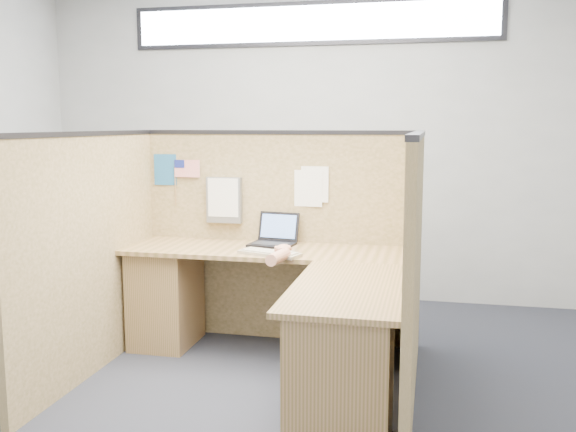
% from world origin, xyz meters
% --- Properties ---
extents(floor, '(5.00, 5.00, 0.00)m').
position_xyz_m(floor, '(0.00, 0.00, 0.00)').
color(floor, black).
rests_on(floor, ground).
extents(wall_back, '(5.00, 0.00, 5.00)m').
position_xyz_m(wall_back, '(0.00, 2.25, 1.40)').
color(wall_back, '#A5A8AB').
rests_on(wall_back, floor).
extents(clerestory_window, '(3.30, 0.04, 0.38)m').
position_xyz_m(clerestory_window, '(0.00, 2.23, 2.45)').
color(clerestory_window, '#232328').
rests_on(clerestory_window, wall_back).
extents(cubicle_partitions, '(2.06, 1.83, 1.53)m').
position_xyz_m(cubicle_partitions, '(0.00, 0.43, 0.77)').
color(cubicle_partitions, brown).
rests_on(cubicle_partitions, floor).
extents(l_desk, '(1.95, 1.75, 0.73)m').
position_xyz_m(l_desk, '(0.18, 0.29, 0.39)').
color(l_desk, brown).
rests_on(l_desk, floor).
extents(laptop, '(0.33, 0.32, 0.22)m').
position_xyz_m(laptop, '(0.00, 0.85, 0.78)').
color(laptop, black).
rests_on(laptop, l_desk).
extents(keyboard, '(0.44, 0.27, 0.03)m').
position_xyz_m(keyboard, '(0.07, 0.48, 0.74)').
color(keyboard, gray).
rests_on(keyboard, l_desk).
extents(mouse, '(0.12, 0.09, 0.05)m').
position_xyz_m(mouse, '(0.16, 0.48, 0.75)').
color(mouse, silver).
rests_on(mouse, l_desk).
extents(hand_forearm, '(0.11, 0.40, 0.08)m').
position_xyz_m(hand_forearm, '(0.17, 0.33, 0.77)').
color(hand_forearm, tan).
rests_on(hand_forearm, l_desk).
extents(blue_poster, '(0.17, 0.01, 0.23)m').
position_xyz_m(blue_poster, '(-0.86, 0.97, 1.24)').
color(blue_poster, '#1E588C').
rests_on(blue_poster, cubicle_partitions).
extents(american_flag, '(0.20, 0.01, 0.34)m').
position_xyz_m(american_flag, '(-0.70, 0.96, 1.24)').
color(american_flag, olive).
rests_on(american_flag, cubicle_partitions).
extents(file_holder, '(0.26, 0.05, 0.33)m').
position_xyz_m(file_holder, '(-0.39, 0.94, 1.03)').
color(file_holder, slate).
rests_on(file_holder, cubicle_partitions).
extents(paper_left, '(0.20, 0.02, 0.25)m').
position_xyz_m(paper_left, '(0.27, 0.97, 1.15)').
color(paper_left, white).
rests_on(paper_left, cubicle_partitions).
extents(paper_right, '(0.20, 0.02, 0.26)m').
position_xyz_m(paper_right, '(0.23, 0.97, 1.12)').
color(paper_right, white).
rests_on(paper_right, cubicle_partitions).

